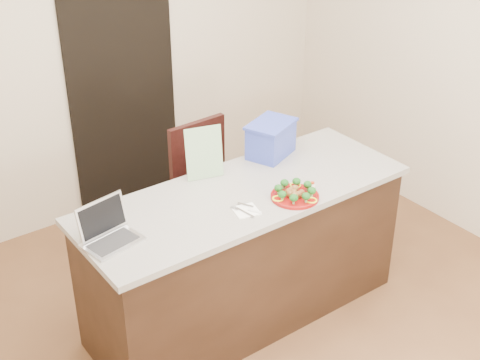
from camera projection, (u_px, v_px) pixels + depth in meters
ground at (267, 332)px, 4.25m from camera, size 4.00×4.00×0.00m
room_shell at (273, 94)px, 3.46m from camera, size 4.00×4.00×4.00m
doorway at (123, 89)px, 5.21m from camera, size 0.90×0.02×2.00m
island at (244, 254)px, 4.20m from camera, size 2.06×0.76×0.92m
plate at (295, 196)px, 3.91m from camera, size 0.29×0.29×0.02m
meatballs at (294, 192)px, 3.89m from camera, size 0.11×0.12×0.04m
broccoli at (295, 189)px, 3.88m from camera, size 0.25×0.25×0.04m
pepper_rings at (295, 195)px, 3.90m from camera, size 0.25×0.26×0.01m
napkin at (246, 211)px, 3.78m from camera, size 0.16×0.16×0.01m
fork at (242, 210)px, 3.77m from camera, size 0.04×0.17×0.00m
knife at (252, 209)px, 3.78m from camera, size 0.06×0.17×0.01m
yogurt_bottle at (312, 188)px, 3.95m from camera, size 0.03×0.03×0.07m
laptop at (108, 230)px, 3.51m from camera, size 0.33×0.28×0.21m
leaflet at (204, 153)px, 4.05m from camera, size 0.24×0.11×0.33m
blue_box at (271, 139)px, 4.34m from camera, size 0.39×0.34×0.23m
chair at (207, 185)px, 4.72m from camera, size 0.48×0.48×1.03m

